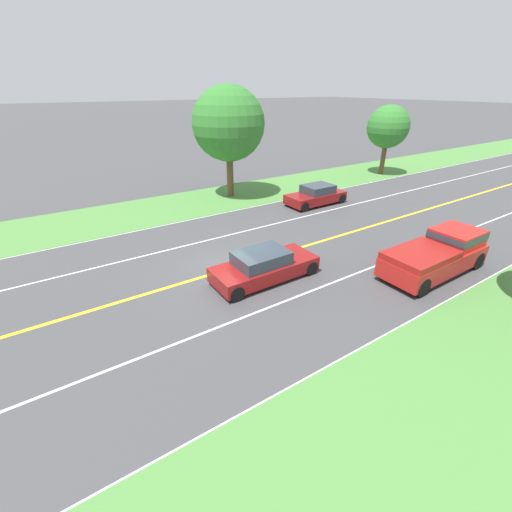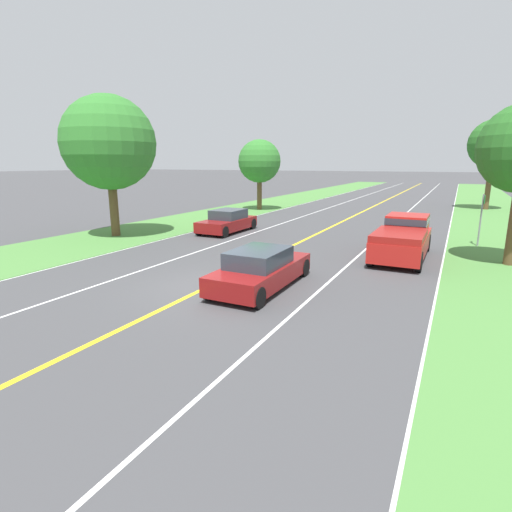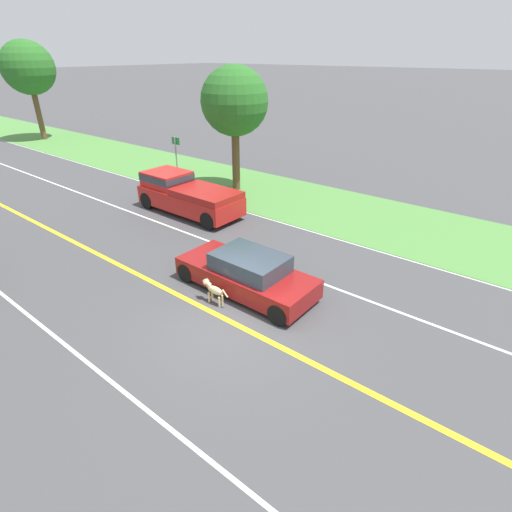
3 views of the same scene
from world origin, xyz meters
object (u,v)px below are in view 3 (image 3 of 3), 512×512
at_px(pickup_truck, 186,194).
at_px(roadside_tree_right_near, 235,102).
at_px(roadside_tree_right_far, 28,68).
at_px(street_sign, 176,154).
at_px(ego_car, 247,273).
at_px(dog, 213,289).

bearing_deg(pickup_truck, roadside_tree_right_near, 6.12).
height_order(roadside_tree_right_near, roadside_tree_right_far, roadside_tree_right_far).
bearing_deg(street_sign, roadside_tree_right_far, 86.52).
distance_m(pickup_truck, street_sign, 5.25).
bearing_deg(street_sign, pickup_truck, -126.85).
height_order(ego_car, pickup_truck, pickup_truck).
bearing_deg(street_sign, roadside_tree_right_near, -74.95).
bearing_deg(roadside_tree_right_far, dog, -107.16).
xyz_separation_m(dog, pickup_truck, (4.86, 6.50, 0.42)).
xyz_separation_m(roadside_tree_right_near, street_sign, (-1.00, 3.72, -2.98)).
xyz_separation_m(ego_car, roadside_tree_right_near, (7.78, 7.27, 3.99)).
height_order(pickup_truck, street_sign, street_sign).
xyz_separation_m(pickup_truck, street_sign, (3.12, 4.16, 0.74)).
bearing_deg(ego_car, pickup_truck, 61.81).
xyz_separation_m(ego_car, roadside_tree_right_far, (7.93, 29.88, 5.06)).
xyz_separation_m(ego_car, street_sign, (6.78, 10.99, 1.02)).
bearing_deg(dog, pickup_truck, 51.56).
relative_size(roadside_tree_right_near, roadside_tree_right_far, 0.82).
height_order(roadside_tree_right_far, street_sign, roadside_tree_right_far).
distance_m(ego_car, pickup_truck, 7.76).
bearing_deg(roadside_tree_right_far, pickup_truck, -100.49).
height_order(dog, roadside_tree_right_near, roadside_tree_right_near).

